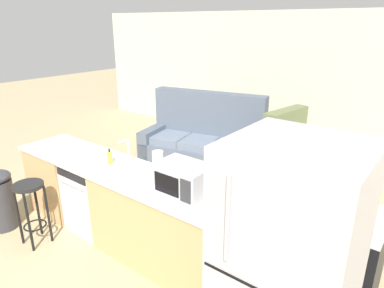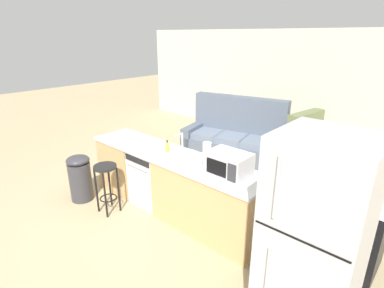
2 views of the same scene
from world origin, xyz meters
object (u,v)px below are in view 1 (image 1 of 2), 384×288
Objects in this scene: dishwasher at (96,195)px; kettle at (358,214)px; microwave at (183,179)px; couch at (203,144)px; refrigerator at (285,285)px; paper_towel_roll at (158,165)px; soap_bottle at (110,158)px; bar_stool at (31,201)px; armchair at (293,168)px; stove_range at (331,255)px.

dishwasher is 4.10× the size of kettle.
couch is at bearing 121.97° from microwave.
refrigerator reaches higher than dishwasher.
couch is at bearing 115.17° from paper_towel_roll.
soap_bottle is (-1.07, 0.03, -0.07)m from microwave.
soap_bottle is at bearing -174.28° from paper_towel_roll.
kettle is 3.48m from couch.
paper_towel_roll reaches higher than bar_stool.
armchair is at bearing 59.66° from bar_stool.
microwave reaches higher than dishwasher.
paper_towel_roll is at bearing -103.17° from armchair.
microwave is 1.46m from kettle.
refrigerator is 2.37m from soap_bottle.
couch is 1.79× the size of armchair.
refrigerator is 3.97m from couch.
stove_range is 3.22m from couch.
kettle reaches higher than dishwasher.
kettle is at bearing 80.15° from refrigerator.
couch is (-0.09, 2.33, -0.03)m from dishwasher.
armchair is at bearing 57.91° from dishwasher.
microwave is 2.84× the size of soap_bottle.
microwave is 1.84m from bar_stool.
refrigerator reaches higher than armchair.
kettle reaches higher than soap_bottle.
armchair is at bearing 63.04° from soap_bottle.
refrigerator is 3.62× the size of microwave.
kettle is at bearing -57.46° from armchair.
couch is (0.19, 2.97, -0.14)m from bar_stool.
microwave is (1.37, -0.00, 0.62)m from dishwasher.
dishwasher is at bearing -87.90° from couch.
couch is (-1.46, 2.33, -0.65)m from microwave.
refrigerator reaches higher than bar_stool.
refrigerator is 8.82× the size of kettle.
stove_range is 0.42× the size of couch.
dishwasher is at bearing -174.97° from soap_bottle.
refrigerator is 6.41× the size of paper_towel_roll.
kettle is (1.40, 0.42, -0.05)m from microwave.
dishwasher is 2.33m from couch.
stove_range is at bearing -59.45° from armchair.
kettle is 0.28× the size of bar_stool.
bar_stool is at bearing -93.68° from couch.
paper_towel_roll is 2.47m from armchair.
microwave is 0.41m from paper_towel_roll.
dishwasher is 1.14× the size of bar_stool.
stove_range is (2.60, 0.55, 0.03)m from dishwasher.
kettle is at bearing 8.68° from dishwasher.
stove_range is 1.80× the size of microwave.
bar_stool is (-2.88, -1.19, 0.08)m from stove_range.
soap_bottle is at bearing 49.42° from bar_stool.
couch is at bearing 146.44° from stove_range.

